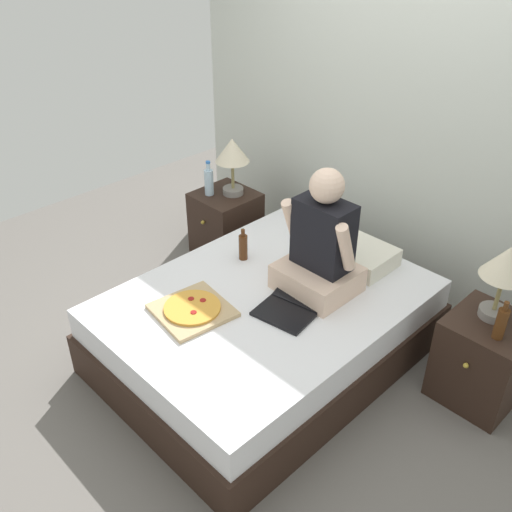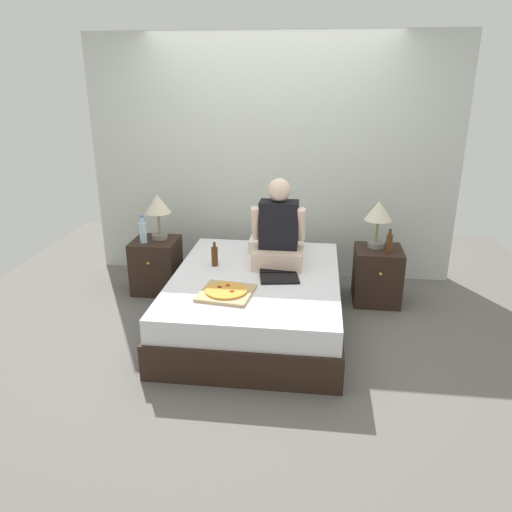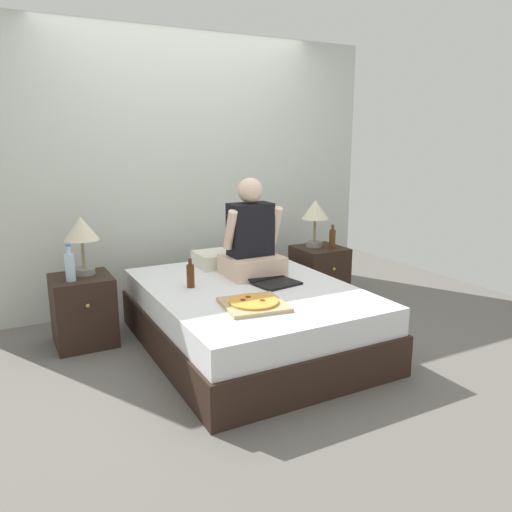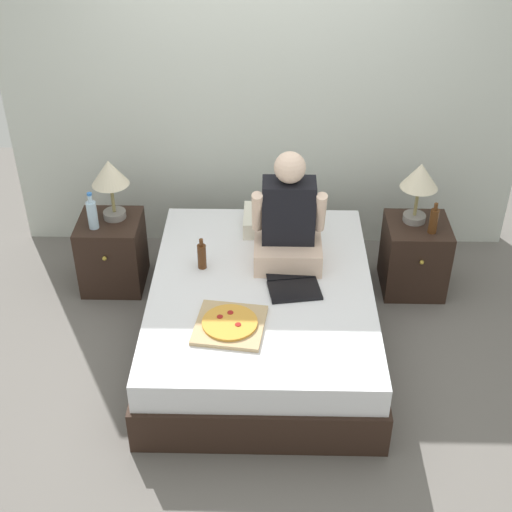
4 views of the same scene
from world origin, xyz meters
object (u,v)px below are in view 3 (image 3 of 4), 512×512
beer_bottle_on_bed (191,275)px  lamp_on_right_nightstand (315,213)px  pizza_box (254,304)px  nightstand_right (319,274)px  lamp_on_left_nightstand (81,233)px  laptop (272,280)px  person_seated (251,240)px  beer_bottle (332,239)px  bed (249,317)px  water_bottle (70,266)px  nightstand_left (83,310)px

beer_bottle_on_bed → lamp_on_right_nightstand: bearing=19.6°
pizza_box → nightstand_right: bearing=39.9°
lamp_on_left_nightstand → laptop: 1.49m
nightstand_right → person_seated: person_seated is taller
nightstand_right → pizza_box: size_ratio=1.20×
pizza_box → beer_bottle: bearing=35.7°
bed → water_bottle: size_ratio=6.97×
lamp_on_right_nightstand → person_seated: person_seated is taller
nightstand_left → beer_bottle_on_bed: (0.71, -0.47, 0.30)m
person_seated → laptop: person_seated is taller
nightstand_right → lamp_on_right_nightstand: (-0.03, 0.05, 0.60)m
nightstand_right → beer_bottle_on_bed: size_ratio=2.45×
pizza_box → bed: bearing=66.7°
lamp_on_left_nightstand → laptop: bearing=-29.2°
lamp_on_right_nightstand → nightstand_left: bearing=-178.7°
beer_bottle → beer_bottle_on_bed: (-1.56, -0.37, -0.06)m
pizza_box → lamp_on_left_nightstand: bearing=128.1°
lamp_on_right_nightstand → laptop: bearing=-141.1°
water_bottle → person_seated: bearing=-11.7°
bed → beer_bottle_on_bed: size_ratio=8.74×
laptop → pizza_box: laptop is taller
bed → pizza_box: bearing=-113.3°
nightstand_left → lamp_on_right_nightstand: 2.25m
pizza_box → lamp_on_right_nightstand: bearing=41.8°
nightstand_right → beer_bottle: bearing=-55.0°
water_bottle → lamp_on_right_nightstand: size_ratio=0.61×
pizza_box → beer_bottle_on_bed: 0.64m
lamp_on_right_nightstand → person_seated: (-0.90, -0.42, -0.10)m
lamp_on_right_nightstand → pizza_box: lamp_on_right_nightstand is taller
pizza_box → laptop: bearing=47.8°
nightstand_right → laptop: 1.14m
lamp_on_right_nightstand → person_seated: 1.00m
lamp_on_left_nightstand → pizza_box: lamp_on_left_nightstand is taller
beer_bottle_on_bed → bed: bearing=-24.6°
person_seated → nightstand_left: bearing=163.8°
nightstand_right → beer_bottle_on_bed: bearing=-162.5°
bed → water_bottle: water_bottle is taller
water_bottle → laptop: 1.49m
bed → lamp_on_left_nightstand: size_ratio=4.27×
nightstand_left → lamp_on_left_nightstand: (0.04, 0.05, 0.60)m
person_seated → pizza_box: 0.83m
laptop → beer_bottle_on_bed: bearing=162.7°
bed → beer_bottle_on_bed: beer_bottle_on_bed is taller
water_bottle → lamp_on_left_nightstand: bearing=49.4°
person_seated → pizza_box: size_ratio=1.74×
water_bottle → beer_bottle_on_bed: water_bottle is taller
bed → person_seated: bearing=59.3°
laptop → nightstand_right: bearing=35.9°
person_seated → pizza_box: (-0.35, -0.70, -0.27)m
water_bottle → beer_bottle: size_ratio=1.20×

